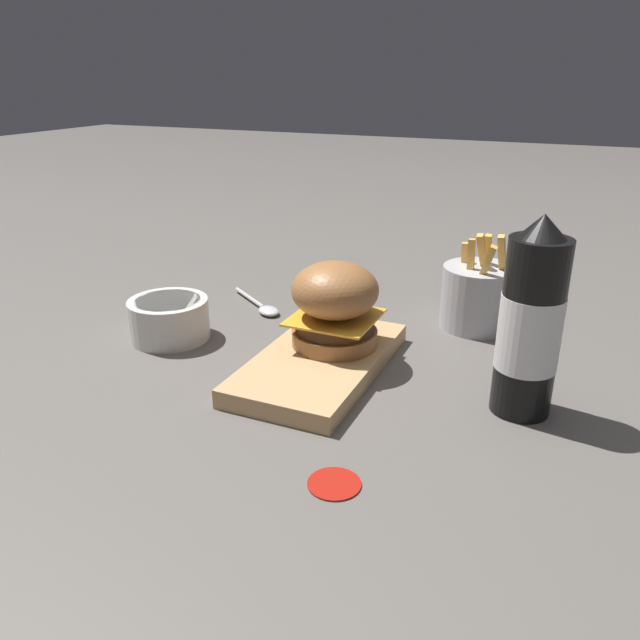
{
  "coord_description": "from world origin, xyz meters",
  "views": [
    {
      "loc": [
        0.71,
        0.36,
        0.39
      ],
      "look_at": [
        0.01,
        0.05,
        0.08
      ],
      "focal_mm": 35.0,
      "sensor_mm": 36.0,
      "label": 1
    }
  ],
  "objects_px": {
    "fries_basket": "(479,296)",
    "burger": "(335,304)",
    "serving_board": "(320,362)",
    "ketchup_bottle": "(530,325)",
    "side_bowl": "(168,319)",
    "spoon": "(264,308)"
  },
  "relations": [
    {
      "from": "side_bowl",
      "to": "spoon",
      "type": "relative_size",
      "value": 0.89
    },
    {
      "from": "burger",
      "to": "spoon",
      "type": "bearing_deg",
      "value": -125.03
    },
    {
      "from": "burger",
      "to": "side_bowl",
      "type": "relative_size",
      "value": 0.99
    },
    {
      "from": "fries_basket",
      "to": "spoon",
      "type": "distance_m",
      "value": 0.36
    },
    {
      "from": "serving_board",
      "to": "ketchup_bottle",
      "type": "xyz_separation_m",
      "value": [
        -0.0,
        0.26,
        0.1
      ]
    },
    {
      "from": "serving_board",
      "to": "burger",
      "type": "distance_m",
      "value": 0.08
    },
    {
      "from": "fries_basket",
      "to": "burger",
      "type": "bearing_deg",
      "value": -37.11
    },
    {
      "from": "ketchup_bottle",
      "to": "serving_board",
      "type": "bearing_deg",
      "value": -89.43
    },
    {
      "from": "serving_board",
      "to": "burger",
      "type": "xyz_separation_m",
      "value": [
        -0.04,
        0.01,
        0.07
      ]
    },
    {
      "from": "ketchup_bottle",
      "to": "side_bowl",
      "type": "height_order",
      "value": "ketchup_bottle"
    },
    {
      "from": "ketchup_bottle",
      "to": "fries_basket",
      "type": "height_order",
      "value": "ketchup_bottle"
    },
    {
      "from": "burger",
      "to": "spoon",
      "type": "xyz_separation_m",
      "value": [
        -0.13,
        -0.18,
        -0.08
      ]
    },
    {
      "from": "ketchup_bottle",
      "to": "fries_basket",
      "type": "distance_m",
      "value": 0.27
    },
    {
      "from": "burger",
      "to": "ketchup_bottle",
      "type": "bearing_deg",
      "value": 82.16
    },
    {
      "from": "burger",
      "to": "spoon",
      "type": "distance_m",
      "value": 0.24
    },
    {
      "from": "serving_board",
      "to": "side_bowl",
      "type": "relative_size",
      "value": 2.44
    },
    {
      "from": "burger",
      "to": "ketchup_bottle",
      "type": "height_order",
      "value": "ketchup_bottle"
    },
    {
      "from": "burger",
      "to": "fries_basket",
      "type": "xyz_separation_m",
      "value": [
        -0.21,
        0.16,
        -0.03
      ]
    },
    {
      "from": "ketchup_bottle",
      "to": "spoon",
      "type": "xyz_separation_m",
      "value": [
        -0.17,
        -0.44,
        -0.11
      ]
    },
    {
      "from": "burger",
      "to": "fries_basket",
      "type": "height_order",
      "value": "fries_basket"
    },
    {
      "from": "serving_board",
      "to": "spoon",
      "type": "bearing_deg",
      "value": -133.09
    },
    {
      "from": "serving_board",
      "to": "side_bowl",
      "type": "distance_m",
      "value": 0.26
    }
  ]
}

